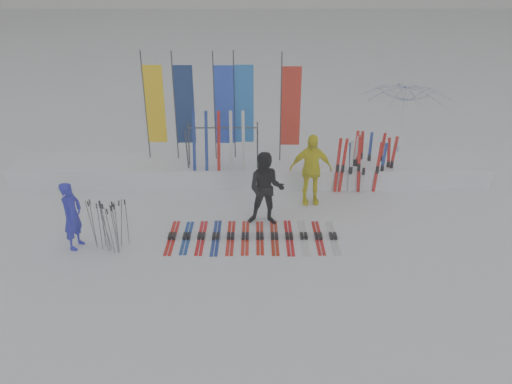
{
  "coord_description": "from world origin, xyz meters",
  "views": [
    {
      "loc": [
        0.18,
        -9.31,
        6.16
      ],
      "look_at": [
        0.2,
        1.6,
        1.0
      ],
      "focal_mm": 35.0,
      "sensor_mm": 36.0,
      "label": 1
    }
  ],
  "objects_px": {
    "tent_canopy": "(403,122)",
    "ski_rack": "(223,141)",
    "person_yellow": "(311,169)",
    "ski_row": "(253,236)",
    "person_blue": "(72,216)",
    "person_black": "(266,189)"
  },
  "relations": [
    {
      "from": "ski_row",
      "to": "tent_canopy",
      "type": "bearing_deg",
      "value": 46.84
    },
    {
      "from": "tent_canopy",
      "to": "person_yellow",
      "type": "bearing_deg",
      "value": -135.56
    },
    {
      "from": "person_black",
      "to": "person_yellow",
      "type": "height_order",
      "value": "person_yellow"
    },
    {
      "from": "person_blue",
      "to": "ski_rack",
      "type": "xyz_separation_m",
      "value": [
        3.24,
        3.47,
        0.57
      ]
    },
    {
      "from": "ski_row",
      "to": "ski_rack",
      "type": "xyz_separation_m",
      "value": [
        -0.87,
        3.08,
        1.35
      ]
    },
    {
      "from": "person_yellow",
      "to": "ski_rack",
      "type": "bearing_deg",
      "value": 151.86
    },
    {
      "from": "person_yellow",
      "to": "person_black",
      "type": "bearing_deg",
      "value": -138.77
    },
    {
      "from": "ski_rack",
      "to": "ski_row",
      "type": "bearing_deg",
      "value": -74.16
    },
    {
      "from": "ski_row",
      "to": "ski_rack",
      "type": "relative_size",
      "value": 1.99
    },
    {
      "from": "person_blue",
      "to": "ski_rack",
      "type": "relative_size",
      "value": 0.8
    },
    {
      "from": "tent_canopy",
      "to": "ski_rack",
      "type": "distance_m",
      "value": 6.12
    },
    {
      "from": "person_black",
      "to": "ski_row",
      "type": "height_order",
      "value": "person_black"
    },
    {
      "from": "person_black",
      "to": "person_yellow",
      "type": "distance_m",
      "value": 1.71
    },
    {
      "from": "person_blue",
      "to": "ski_row",
      "type": "xyz_separation_m",
      "value": [
        4.11,
        0.39,
        -0.78
      ]
    },
    {
      "from": "person_blue",
      "to": "person_black",
      "type": "xyz_separation_m",
      "value": [
        4.44,
        1.14,
        0.13
      ]
    },
    {
      "from": "tent_canopy",
      "to": "ski_row",
      "type": "bearing_deg",
      "value": -133.16
    },
    {
      "from": "person_black",
      "to": "tent_canopy",
      "type": "bearing_deg",
      "value": 50.81
    },
    {
      "from": "person_yellow",
      "to": "ski_rack",
      "type": "xyz_separation_m",
      "value": [
        -2.43,
        1.14,
        0.4
      ]
    },
    {
      "from": "person_yellow",
      "to": "tent_canopy",
      "type": "xyz_separation_m",
      "value": [
        3.31,
        3.25,
        0.31
      ]
    },
    {
      "from": "ski_row",
      "to": "ski_rack",
      "type": "bearing_deg",
      "value": 105.84
    },
    {
      "from": "person_yellow",
      "to": "tent_canopy",
      "type": "relative_size",
      "value": 0.69
    },
    {
      "from": "person_black",
      "to": "person_yellow",
      "type": "bearing_deg",
      "value": 50.7
    }
  ]
}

